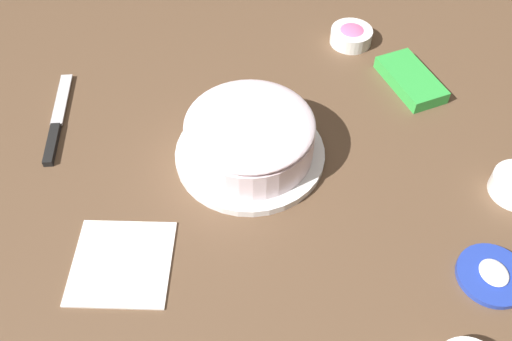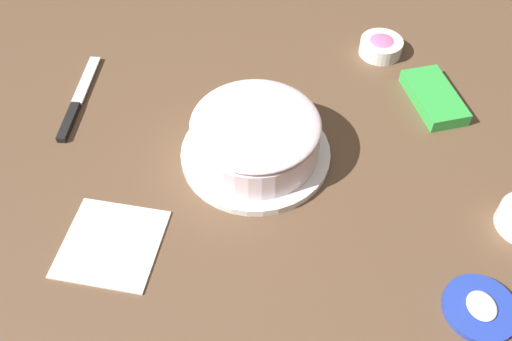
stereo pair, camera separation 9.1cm
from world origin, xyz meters
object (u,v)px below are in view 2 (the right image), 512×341
sprinkle_bowl_pink (381,46)px  paper_napkin (111,243)px  frosting_tub_lid (480,308)px  spreading_knife (76,104)px  frosted_cake (256,138)px  candy_box_lower (434,97)px

sprinkle_bowl_pink → paper_napkin: sprinkle_bowl_pink is taller
frosting_tub_lid → spreading_knife: bearing=-127.4°
frosted_cake → candy_box_lower: frosted_cake is taller
frosted_cake → paper_napkin: size_ratio=1.76×
frosted_cake → frosting_tub_lid: frosted_cake is taller
frosted_cake → frosting_tub_lid: (0.32, 0.29, -0.04)m
frosted_cake → sprinkle_bowl_pink: bearing=132.7°
candy_box_lower → paper_napkin: 0.65m
frosted_cake → spreading_knife: 0.37m
frosted_cake → sprinkle_bowl_pink: size_ratio=2.99×
frosted_cake → sprinkle_bowl_pink: (-0.26, 0.29, -0.03)m
frosted_cake → candy_box_lower: (-0.11, 0.35, -0.03)m
candy_box_lower → paper_napkin: (0.27, -0.59, -0.01)m
spreading_knife → paper_napkin: size_ratio=1.57×
frosting_tub_lid → candy_box_lower: candy_box_lower is taller
spreading_knife → paper_napkin: bearing=15.8°
frosted_cake → candy_box_lower: 0.37m
frosting_tub_lid → sprinkle_bowl_pink: (-0.59, -0.01, 0.01)m
frosting_tub_lid → frosted_cake: bearing=-137.6°
frosting_tub_lid → spreading_knife: 0.79m
frosted_cake → candy_box_lower: bearing=106.8°
sprinkle_bowl_pink → paper_napkin: size_ratio=0.59×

